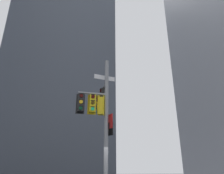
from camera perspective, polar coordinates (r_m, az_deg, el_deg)
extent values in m
cube|color=#4C5460|center=(37.09, -13.42, 5.13)|extent=(15.20, 15.20, 35.27)
cylinder|color=gray|center=(11.69, -1.57, -9.62)|extent=(0.22, 0.22, 7.63)
cylinder|color=gray|center=(13.58, -2.58, -0.70)|extent=(0.16, 2.57, 0.12)
cylinder|color=gray|center=(11.99, -5.27, -1.79)|extent=(1.62, 0.15, 0.12)
cube|color=black|center=(13.05, -1.49, -2.65)|extent=(0.04, 0.48, 1.14)
cube|color=black|center=(13.02, -2.31, -2.58)|extent=(0.34, 0.34, 1.00)
cylinder|color=#360605|center=(13.10, -3.14, -1.07)|extent=(0.06, 0.20, 0.20)
cube|color=black|center=(13.14, -3.16, -0.57)|extent=(0.07, 0.22, 0.02)
cylinder|color=#3C2C06|center=(12.98, -3.17, -2.52)|extent=(0.06, 0.20, 0.20)
cube|color=black|center=(13.02, -3.19, -2.01)|extent=(0.07, 0.22, 0.02)
cylinder|color=#19C672|center=(12.88, -3.20, -3.99)|extent=(0.06, 0.20, 0.20)
cube|color=black|center=(12.91, -3.22, -3.48)|extent=(0.07, 0.22, 0.02)
cube|color=yellow|center=(14.37, -2.66, -4.41)|extent=(0.04, 0.48, 1.14)
cube|color=yellow|center=(14.34, -3.40, -4.35)|extent=(0.34, 0.34, 1.00)
cylinder|color=#360605|center=(14.42, -4.16, -2.97)|extent=(0.06, 0.20, 0.20)
cube|color=black|center=(14.45, -4.17, -2.51)|extent=(0.07, 0.22, 0.02)
cylinder|color=yellow|center=(14.31, -4.19, -4.30)|extent=(0.06, 0.20, 0.20)
cube|color=black|center=(14.35, -4.20, -3.84)|extent=(0.07, 0.22, 0.02)
cylinder|color=#06311C|center=(14.21, -4.23, -5.64)|extent=(0.06, 0.20, 0.20)
cube|color=black|center=(14.24, -4.24, -5.18)|extent=(0.07, 0.22, 0.02)
cube|color=yellow|center=(11.98, -5.51, -4.79)|extent=(0.48, 0.04, 1.14)
cube|color=yellow|center=(11.80, -5.37, -4.54)|extent=(0.35, 0.35, 1.00)
cylinder|color=#360605|center=(11.72, -5.16, -2.62)|extent=(0.20, 0.06, 0.20)
cube|color=black|center=(11.76, -5.14, -2.06)|extent=(0.22, 0.08, 0.02)
cylinder|color=#3C2C06|center=(11.61, -5.22, -4.26)|extent=(0.20, 0.06, 0.20)
cube|color=black|center=(11.64, -5.20, -3.69)|extent=(0.22, 0.08, 0.02)
cylinder|color=#19C672|center=(11.52, -5.28, -5.92)|extent=(0.20, 0.06, 0.20)
cube|color=black|center=(11.54, -5.26, -5.34)|extent=(0.22, 0.08, 0.02)
cube|color=black|center=(11.92, -8.59, -4.55)|extent=(0.48, 0.04, 1.14)
cube|color=black|center=(11.73, -8.50, -4.29)|extent=(0.35, 0.35, 1.00)
cylinder|color=#360605|center=(11.65, -8.31, -2.36)|extent=(0.20, 0.06, 0.20)
cube|color=black|center=(11.69, -8.27, -1.80)|extent=(0.22, 0.08, 0.02)
cylinder|color=yellow|center=(11.54, -8.40, -4.01)|extent=(0.20, 0.06, 0.20)
cube|color=black|center=(11.57, -8.36, -3.43)|extent=(0.22, 0.08, 0.02)
cylinder|color=#06311C|center=(11.45, -8.49, -5.68)|extent=(0.20, 0.06, 0.20)
cube|color=black|center=(11.47, -8.46, -5.09)|extent=(0.22, 0.08, 0.02)
cube|color=yellow|center=(11.95, -2.10, -5.15)|extent=(0.22, 0.45, 1.14)
cube|color=yellow|center=(11.99, -2.99, -5.20)|extent=(0.45, 0.45, 1.00)
cylinder|color=#360605|center=(12.14, -3.88, -3.65)|extent=(0.13, 0.21, 0.20)
cube|color=black|center=(12.18, -3.89, -3.12)|extent=(0.15, 0.23, 0.02)
cylinder|color=yellow|center=(12.04, -3.92, -5.24)|extent=(0.13, 0.21, 0.20)
cube|color=black|center=(12.07, -3.93, -4.69)|extent=(0.15, 0.23, 0.02)
cylinder|color=#06311C|center=(11.94, -3.96, -6.85)|extent=(0.13, 0.21, 0.20)
cube|color=black|center=(11.98, -3.98, -6.30)|extent=(0.15, 0.23, 0.02)
cube|color=white|center=(12.87, -2.01, 2.51)|extent=(1.32, 0.25, 0.28)
cube|color=#19479E|center=(12.87, -2.01, 2.51)|extent=(1.28, 0.24, 0.24)
cube|color=red|center=(11.81, -0.61, -9.35)|extent=(0.19, 0.62, 0.80)
cube|color=white|center=(11.81, -0.61, -9.35)|extent=(0.18, 0.58, 0.76)
cube|color=black|center=(11.77, -0.77, -11.34)|extent=(0.31, 0.53, 0.72)
cube|color=white|center=(11.77, -0.77, -11.34)|extent=(0.29, 0.49, 0.68)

